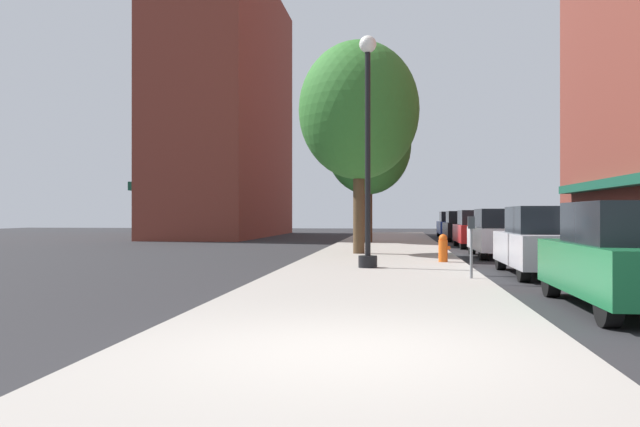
{
  "coord_description": "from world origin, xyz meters",
  "views": [
    {
      "loc": [
        0.51,
        -6.47,
        1.46
      ],
      "look_at": [
        -2.62,
        19.85,
        1.51
      ],
      "focal_mm": 36.86,
      "sensor_mm": 36.0,
      "label": 1
    }
  ],
  "objects_px": {
    "car_black": "(461,226)",
    "car_red": "(477,229)",
    "tree_near": "(368,146)",
    "car_green": "(629,258)",
    "car_white": "(501,234)",
    "car_blue": "(452,225)",
    "fire_hydrant": "(443,248)",
    "lamppost": "(368,146)",
    "car_silver": "(545,242)",
    "tree_mid": "(359,111)",
    "parking_meter_near": "(471,239)"
  },
  "relations": [
    {
      "from": "car_black",
      "to": "car_red",
      "type": "bearing_deg",
      "value": -89.78
    },
    {
      "from": "tree_near",
      "to": "car_green",
      "type": "bearing_deg",
      "value": -77.16
    },
    {
      "from": "car_white",
      "to": "tree_near",
      "type": "bearing_deg",
      "value": 117.6
    },
    {
      "from": "car_green",
      "to": "car_blue",
      "type": "relative_size",
      "value": 1.0
    },
    {
      "from": "fire_hydrant",
      "to": "car_red",
      "type": "distance_m",
      "value": 10.92
    },
    {
      "from": "lamppost",
      "to": "car_white",
      "type": "xyz_separation_m",
      "value": [
        4.25,
        6.33,
        -2.39
      ]
    },
    {
      "from": "car_silver",
      "to": "car_red",
      "type": "height_order",
      "value": "same"
    },
    {
      "from": "tree_mid",
      "to": "lamppost",
      "type": "bearing_deg",
      "value": -84.47
    },
    {
      "from": "tree_mid",
      "to": "car_red",
      "type": "distance_m",
      "value": 9.45
    },
    {
      "from": "tree_near",
      "to": "lamppost",
      "type": "bearing_deg",
      "value": -87.46
    },
    {
      "from": "car_white",
      "to": "car_black",
      "type": "xyz_separation_m",
      "value": [
        0.0,
        13.94,
        0.0
      ]
    },
    {
      "from": "fire_hydrant",
      "to": "car_black",
      "type": "height_order",
      "value": "car_black"
    },
    {
      "from": "parking_meter_near",
      "to": "car_white",
      "type": "distance_m",
      "value": 9.11
    },
    {
      "from": "fire_hydrant",
      "to": "lamppost",
      "type": "bearing_deg",
      "value": -132.03
    },
    {
      "from": "car_silver",
      "to": "car_white",
      "type": "xyz_separation_m",
      "value": [
        0.0,
        6.82,
        0.0
      ]
    },
    {
      "from": "lamppost",
      "to": "car_green",
      "type": "distance_m",
      "value": 7.93
    },
    {
      "from": "car_green",
      "to": "car_black",
      "type": "xyz_separation_m",
      "value": [
        0.0,
        26.52,
        0.0
      ]
    },
    {
      "from": "car_green",
      "to": "tree_mid",
      "type": "bearing_deg",
      "value": 113.75
    },
    {
      "from": "tree_mid",
      "to": "parking_meter_near",
      "type": "bearing_deg",
      "value": -71.48
    },
    {
      "from": "lamppost",
      "to": "car_red",
      "type": "xyz_separation_m",
      "value": [
        4.25,
        12.95,
        -2.39
      ]
    },
    {
      "from": "car_green",
      "to": "car_blue",
      "type": "distance_m",
      "value": 32.51
    },
    {
      "from": "parking_meter_near",
      "to": "car_blue",
      "type": "height_order",
      "value": "car_blue"
    },
    {
      "from": "fire_hydrant",
      "to": "car_black",
      "type": "xyz_separation_m",
      "value": [
        2.21,
        18.01,
        0.29
      ]
    },
    {
      "from": "lamppost",
      "to": "car_red",
      "type": "height_order",
      "value": "lamppost"
    },
    {
      "from": "parking_meter_near",
      "to": "lamppost",
      "type": "bearing_deg",
      "value": 131.89
    },
    {
      "from": "tree_mid",
      "to": "car_green",
      "type": "height_order",
      "value": "tree_mid"
    },
    {
      "from": "car_white",
      "to": "car_red",
      "type": "bearing_deg",
      "value": 89.0
    },
    {
      "from": "car_green",
      "to": "car_black",
      "type": "bearing_deg",
      "value": 92.29
    },
    {
      "from": "car_black",
      "to": "car_white",
      "type": "bearing_deg",
      "value": -89.78
    },
    {
      "from": "parking_meter_near",
      "to": "tree_near",
      "type": "bearing_deg",
      "value": 99.43
    },
    {
      "from": "car_silver",
      "to": "car_red",
      "type": "relative_size",
      "value": 1.0
    },
    {
      "from": "lamppost",
      "to": "car_green",
      "type": "height_order",
      "value": "lamppost"
    },
    {
      "from": "tree_mid",
      "to": "car_silver",
      "type": "distance_m",
      "value": 9.18
    },
    {
      "from": "lamppost",
      "to": "parking_meter_near",
      "type": "relative_size",
      "value": 4.5
    },
    {
      "from": "tree_near",
      "to": "car_silver",
      "type": "bearing_deg",
      "value": -72.74
    },
    {
      "from": "car_black",
      "to": "car_blue",
      "type": "xyz_separation_m",
      "value": [
        0.0,
        5.98,
        0.0
      ]
    },
    {
      "from": "car_green",
      "to": "car_red",
      "type": "bearing_deg",
      "value": 92.29
    },
    {
      "from": "tree_near",
      "to": "tree_mid",
      "type": "distance_m",
      "value": 9.34
    },
    {
      "from": "parking_meter_near",
      "to": "car_black",
      "type": "relative_size",
      "value": 0.3
    },
    {
      "from": "car_white",
      "to": "car_black",
      "type": "bearing_deg",
      "value": 89.0
    },
    {
      "from": "car_red",
      "to": "tree_mid",
      "type": "bearing_deg",
      "value": -126.74
    },
    {
      "from": "parking_meter_near",
      "to": "car_green",
      "type": "bearing_deg",
      "value": -62.14
    },
    {
      "from": "car_green",
      "to": "car_black",
      "type": "relative_size",
      "value": 1.0
    },
    {
      "from": "lamppost",
      "to": "fire_hydrant",
      "type": "bearing_deg",
      "value": 47.97
    },
    {
      "from": "tree_mid",
      "to": "car_black",
      "type": "bearing_deg",
      "value": 71.23
    },
    {
      "from": "car_green",
      "to": "car_white",
      "type": "xyz_separation_m",
      "value": [
        0.0,
        12.59,
        0.0
      ]
    },
    {
      "from": "lamppost",
      "to": "fire_hydrant",
      "type": "xyz_separation_m",
      "value": [
        2.04,
        2.26,
        -2.68
      ]
    },
    {
      "from": "car_green",
      "to": "car_red",
      "type": "height_order",
      "value": "same"
    },
    {
      "from": "parking_meter_near",
      "to": "tree_near",
      "type": "distance_m",
      "value": 18.6
    },
    {
      "from": "tree_near",
      "to": "car_green",
      "type": "distance_m",
      "value": 22.55
    }
  ]
}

